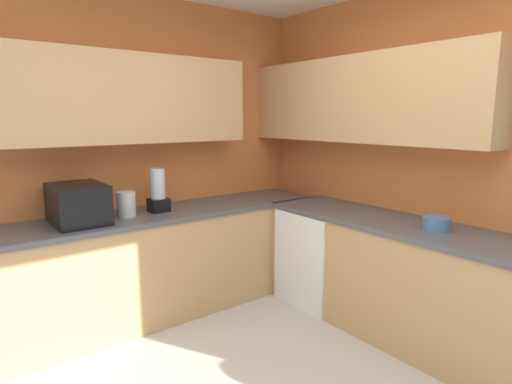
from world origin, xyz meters
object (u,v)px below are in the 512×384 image
at_px(dishwasher, 321,256).
at_px(blender_appliance, 158,192).
at_px(bowl, 436,223).
at_px(kettle, 126,204).
at_px(microwave, 78,204).

height_order(dishwasher, blender_appliance, blender_appliance).
relative_size(dishwasher, bowl, 4.51).
distance_m(kettle, bowl, 2.30).
distance_m(dishwasher, blender_appliance, 1.55).
height_order(kettle, bowl, kettle).
xyz_separation_m(microwave, kettle, (0.02, 0.35, -0.04)).
distance_m(microwave, blender_appliance, 0.63).
bearing_deg(microwave, bowl, 48.40).
height_order(dishwasher, microwave, microwave).
height_order(microwave, bowl, microwave).
bearing_deg(dishwasher, microwave, -109.28).
relative_size(kettle, bowl, 1.07).
xyz_separation_m(microwave, blender_appliance, (-0.00, 0.63, 0.02)).
xyz_separation_m(kettle, blender_appliance, (-0.02, 0.28, 0.06)).
relative_size(bowl, blender_appliance, 0.52).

